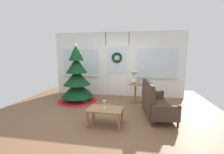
{
  "coord_description": "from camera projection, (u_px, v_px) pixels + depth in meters",
  "views": [
    {
      "loc": [
        0.82,
        -3.92,
        1.71
      ],
      "look_at": [
        0.05,
        0.55,
        1.0
      ],
      "focal_mm": 24.09,
      "sensor_mm": 36.0,
      "label": 1
    }
  ],
  "objects": [
    {
      "name": "ground_plane",
      "position": [
        107.0,
        115.0,
        4.22
      ],
      "size": [
        6.76,
        6.76,
        0.0
      ],
      "primitive_type": "plane",
      "color": "brown"
    },
    {
      "name": "back_wall_with_door",
      "position": [
        117.0,
        64.0,
        6.05
      ],
      "size": [
        5.2,
        0.19,
        2.55
      ],
      "color": "white",
      "rests_on": "ground"
    },
    {
      "name": "christmas_tree",
      "position": [
        77.0,
        80.0,
        5.37
      ],
      "size": [
        1.41,
        1.41,
        2.09
      ],
      "color": "#4C331E",
      "rests_on": "ground"
    },
    {
      "name": "settee_sofa",
      "position": [
        154.0,
        102.0,
        4.14
      ],
      "size": [
        0.87,
        1.51,
        0.96
      ],
      "color": "#3D281C",
      "rests_on": "ground"
    },
    {
      "name": "side_table",
      "position": [
        135.0,
        89.0,
        5.23
      ],
      "size": [
        0.5,
        0.48,
        0.67
      ],
      "color": "#8E6642",
      "rests_on": "ground"
    },
    {
      "name": "table_lamp",
      "position": [
        134.0,
        76.0,
        5.21
      ],
      "size": [
        0.28,
        0.28,
        0.44
      ],
      "color": "silver",
      "rests_on": "side_table"
    },
    {
      "name": "flower_vase",
      "position": [
        139.0,
        81.0,
        5.11
      ],
      "size": [
        0.11,
        0.1,
        0.35
      ],
      "color": "tan",
      "rests_on": "side_table"
    },
    {
      "name": "coffee_table",
      "position": [
        105.0,
        111.0,
        3.64
      ],
      "size": [
        0.86,
        0.56,
        0.39
      ],
      "color": "#8E6642",
      "rests_on": "ground"
    },
    {
      "name": "wine_glass",
      "position": [
        104.0,
        103.0,
        3.63
      ],
      "size": [
        0.08,
        0.08,
        0.2
      ],
      "color": "silver",
      "rests_on": "coffee_table"
    },
    {
      "name": "gift_box",
      "position": [
        84.0,
        101.0,
        5.25
      ],
      "size": [
        0.17,
        0.15,
        0.17
      ],
      "primitive_type": "cube",
      "color": "#266633",
      "rests_on": "ground"
    }
  ]
}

